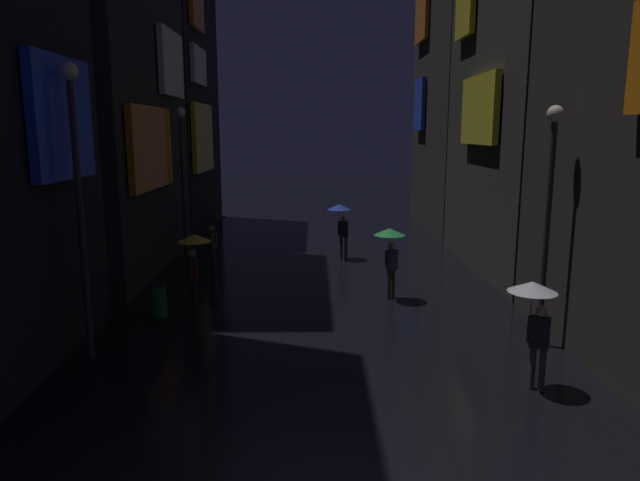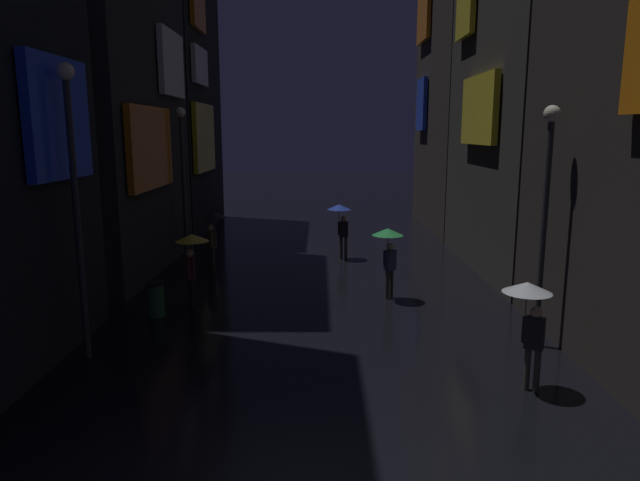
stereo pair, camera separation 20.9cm
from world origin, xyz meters
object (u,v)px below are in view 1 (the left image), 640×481
streetlamp_left_far (183,167)px  pedestrian_midstreet_left_clear (535,305)px  pedestrian_foreground_right_yellow (194,250)px  trash_bin (158,300)px  pedestrian_near_crossing_black (214,225)px  streetlamp_left_near (78,182)px  pedestrian_midstreet_centre_blue (341,216)px  streetlamp_right_near (549,199)px  pedestrian_foreground_left_green (390,243)px

streetlamp_left_far → pedestrian_midstreet_left_clear: bearing=-50.9°
pedestrian_foreground_right_yellow → trash_bin: size_ratio=2.28×
pedestrian_near_crossing_black → streetlamp_left_near: streetlamp_left_near is taller
trash_bin → pedestrian_midstreet_centre_blue: bearing=53.6°
streetlamp_left_near → trash_bin: streetlamp_left_near is taller
pedestrian_near_crossing_black → pedestrian_midstreet_left_clear: same height
pedestrian_midstreet_centre_blue → trash_bin: 8.75m
pedestrian_near_crossing_black → streetlamp_right_near: bearing=-39.2°
streetlamp_left_near → trash_bin: 4.44m
pedestrian_midstreet_left_clear → pedestrian_foreground_left_green: bearing=107.7°
pedestrian_near_crossing_black → pedestrian_foreground_right_yellow: same height
pedestrian_midstreet_centre_blue → streetlamp_left_near: bearing=-120.8°
streetlamp_left_near → pedestrian_midstreet_left_clear: bearing=-10.2°
pedestrian_near_crossing_black → pedestrian_midstreet_centre_blue: bearing=25.2°
pedestrian_foreground_right_yellow → pedestrian_midstreet_left_clear: (7.38, -5.05, 0.00)m
pedestrian_midstreet_left_clear → streetlamp_left_near: size_ratio=0.34×
pedestrian_midstreet_centre_blue → streetlamp_left_far: bearing=-176.2°
pedestrian_foreground_left_green → trash_bin: (-6.33, -1.55, -1.20)m
pedestrian_midstreet_centre_blue → pedestrian_midstreet_left_clear: same height
pedestrian_foreground_right_yellow → streetlamp_left_far: streetlamp_left_far is taller
pedestrian_foreground_right_yellow → pedestrian_foreground_left_green: (5.47, 0.93, 0.00)m
streetlamp_left_far → streetlamp_left_near: bearing=-90.0°
pedestrian_foreground_right_yellow → trash_bin: (-0.87, -0.62, -1.20)m
pedestrian_foreground_right_yellow → trash_bin: 1.61m
pedestrian_foreground_left_green → streetlamp_right_near: bearing=-51.3°
streetlamp_right_near → streetlamp_left_near: size_ratio=0.87×
streetlamp_left_far → trash_bin: streetlamp_left_far is taller
pedestrian_near_crossing_black → pedestrian_foreground_right_yellow: (0.19, -4.25, 0.00)m
streetlamp_left_near → trash_bin: size_ratio=6.67×
pedestrian_midstreet_centre_blue → streetlamp_left_near: (-5.85, -9.80, 2.15)m
pedestrian_midstreet_centre_blue → pedestrian_foreground_right_yellow: bearing=-124.0°
pedestrian_near_crossing_black → pedestrian_midstreet_left_clear: (7.57, -9.30, 0.00)m
pedestrian_midstreet_left_clear → trash_bin: bearing=151.8°
pedestrian_near_crossing_black → streetlamp_right_near: (8.63, -7.03, 1.72)m
pedestrian_midstreet_left_clear → trash_bin: 9.43m
pedestrian_near_crossing_black → streetlamp_left_far: (-1.37, 1.72, 1.88)m
streetlamp_left_near → streetlamp_left_far: (0.00, 9.41, -0.27)m
streetlamp_right_near → trash_bin: streetlamp_right_near is taller
pedestrian_near_crossing_black → trash_bin: bearing=-97.8°
streetlamp_left_near → pedestrian_near_crossing_black: bearing=79.9°
pedestrian_foreground_right_yellow → streetlamp_right_near: streetlamp_right_near is taller
pedestrian_midstreet_left_clear → streetlamp_left_near: bearing=169.8°
pedestrian_foreground_left_green → trash_bin: 6.63m
pedestrian_foreground_right_yellow → streetlamp_left_near: 4.35m
pedestrian_foreground_left_green → trash_bin: pedestrian_foreground_left_green is taller
pedestrian_foreground_right_yellow → pedestrian_midstreet_centre_blue: size_ratio=1.00×
streetlamp_right_near → streetlamp_left_near: bearing=-176.2°
pedestrian_midstreet_left_clear → streetlamp_left_far: streetlamp_left_far is taller
streetlamp_left_far → pedestrian_near_crossing_black: bearing=-51.4°
streetlamp_right_near → trash_bin: (-9.30, 2.16, -2.92)m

